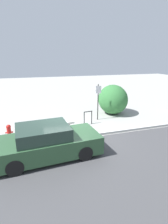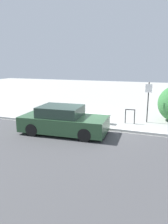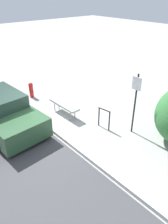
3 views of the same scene
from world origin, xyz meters
name	(u,v)px [view 1 (image 1 of 3)]	position (x,y,z in m)	size (l,w,h in m)	color
ground_plane	(71,139)	(0.00, 0.00, 0.00)	(60.00, 60.00, 0.00)	#9E9E99
curb	(71,138)	(0.00, 0.00, 0.07)	(60.00, 0.20, 0.13)	#B7B7B2
bench	(59,123)	(-0.39, 1.08, 0.48)	(1.62, 0.45, 0.54)	gray
bike_rack	(88,116)	(1.45, 1.63, 0.50)	(0.55, 0.12, 0.83)	black
sign_post	(98,99)	(2.32, 2.25, 1.38)	(0.36, 0.08, 2.30)	black
fire_hydrant	(9,132)	(-2.89, 0.87, 0.41)	(0.36, 0.22, 0.77)	red
shrub_hedge	(113,99)	(3.82, 3.16, 1.04)	(2.02, 2.29, 2.07)	#337038
parked_car_near	(47,142)	(-1.28, -1.29, 0.62)	(4.24, 2.04, 1.34)	black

